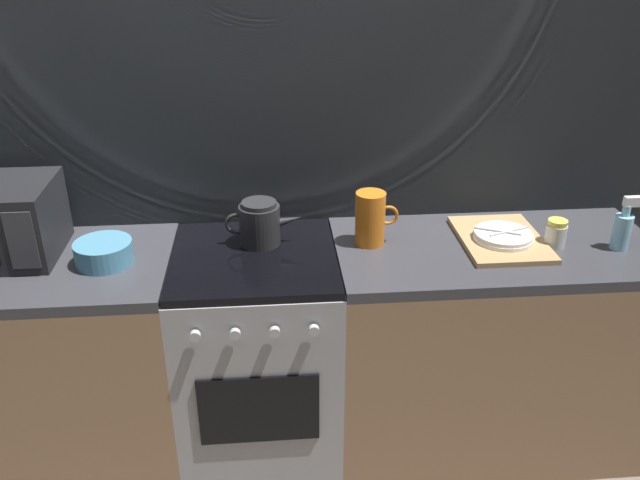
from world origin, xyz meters
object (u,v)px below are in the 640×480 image
object	(u,v)px
mixing_bowl	(104,253)
kettle	(260,223)
stove_unit	(259,358)
spray_bottle	(623,228)
spice_jar	(556,233)
pitcher	(371,218)
dish_pile	(502,238)

from	to	relation	value
mixing_bowl	kettle	bearing A→B (deg)	11.27
stove_unit	spray_bottle	size ratio (longest dim) A/B	4.43
spice_jar	spray_bottle	distance (m)	0.23
pitcher	dish_pile	xyz separation A→B (m)	(0.49, -0.04, -0.08)
spice_jar	spray_bottle	world-z (taller)	spray_bottle
dish_pile	spice_jar	size ratio (longest dim) A/B	3.81
stove_unit	pitcher	bearing A→B (deg)	8.33
mixing_bowl	pitcher	bearing A→B (deg)	4.55
stove_unit	pitcher	world-z (taller)	pitcher
pitcher	spray_bottle	xyz separation A→B (m)	(0.90, -0.12, -0.02)
stove_unit	kettle	distance (m)	0.54
kettle	spice_jar	world-z (taller)	kettle
kettle	pitcher	xyz separation A→B (m)	(0.40, -0.03, 0.02)
kettle	mixing_bowl	world-z (taller)	kettle
stove_unit	spray_bottle	xyz separation A→B (m)	(1.33, -0.06, 0.53)
spray_bottle	pitcher	bearing A→B (deg)	172.36
stove_unit	kettle	world-z (taller)	kettle
pitcher	dish_pile	distance (m)	0.50
spice_jar	dish_pile	bearing A→B (deg)	166.18
kettle	dish_pile	xyz separation A→B (m)	(0.89, -0.07, -0.06)
stove_unit	spice_jar	distance (m)	1.21
pitcher	spice_jar	distance (m)	0.68
kettle	spice_jar	bearing A→B (deg)	-6.21
stove_unit	mixing_bowl	world-z (taller)	mixing_bowl
kettle	spray_bottle	size ratio (longest dim) A/B	1.40
mixing_bowl	spice_jar	bearing A→B (deg)	-0.30
stove_unit	dish_pile	world-z (taller)	dish_pile
dish_pile	spice_jar	distance (m)	0.19
pitcher	spice_jar	size ratio (longest dim) A/B	1.90
pitcher	spray_bottle	distance (m)	0.91
dish_pile	spice_jar	world-z (taller)	spice_jar
mixing_bowl	spray_bottle	size ratio (longest dim) A/B	0.99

